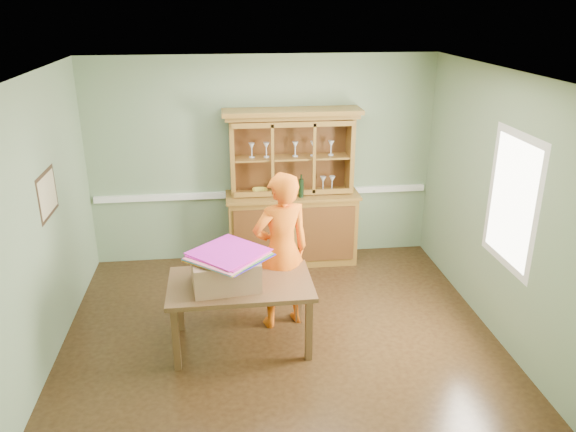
{
  "coord_description": "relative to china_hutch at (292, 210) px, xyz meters",
  "views": [
    {
      "loc": [
        -0.52,
        -5.1,
        3.32
      ],
      "look_at": [
        0.14,
        0.4,
        1.17
      ],
      "focal_mm": 35.0,
      "sensor_mm": 36.0,
      "label": 1
    }
  ],
  "objects": [
    {
      "name": "ceiling",
      "position": [
        -0.35,
        -1.77,
        1.98
      ],
      "size": [
        4.5,
        4.5,
        0.0
      ],
      "primitive_type": "plane",
      "rotation": [
        3.14,
        0.0,
        0.0
      ],
      "color": "white",
      "rests_on": "wall_back"
    },
    {
      "name": "dining_table",
      "position": [
        -0.76,
        -1.92,
        -0.1
      ],
      "size": [
        1.43,
        0.86,
        0.71
      ],
      "rotation": [
        0.0,
        0.0,
        0.01
      ],
      "color": "brown",
      "rests_on": "floor"
    },
    {
      "name": "wall_right",
      "position": [
        1.9,
        -1.77,
        0.63
      ],
      "size": [
        0.0,
        4.0,
        4.0
      ],
      "primitive_type": "plane",
      "rotation": [
        1.57,
        0.0,
        -1.57
      ],
      "color": "gray",
      "rests_on": "floor"
    },
    {
      "name": "cardboard_box",
      "position": [
        -0.9,
        -1.97,
        0.14
      ],
      "size": [
        0.69,
        0.58,
        0.3
      ],
      "primitive_type": "cube",
      "rotation": [
        0.0,
        0.0,
        0.11
      ],
      "color": "#A67655",
      "rests_on": "dining_table"
    },
    {
      "name": "person",
      "position": [
        -0.31,
        -1.57,
        0.14
      ],
      "size": [
        0.72,
        0.57,
        1.72
      ],
      "primitive_type": "imported",
      "rotation": [
        0.0,
        0.0,
        3.43
      ],
      "color": "#E45E0E",
      "rests_on": "floor"
    },
    {
      "name": "wall_left",
      "position": [
        -2.6,
        -1.77,
        0.63
      ],
      "size": [
        0.0,
        4.0,
        4.0
      ],
      "primitive_type": "plane",
      "rotation": [
        1.57,
        0.0,
        1.57
      ],
      "color": "gray",
      "rests_on": "floor"
    },
    {
      "name": "kite_stack",
      "position": [
        -0.85,
        -1.98,
        0.31
      ],
      "size": [
        0.86,
        0.86,
        0.06
      ],
      "rotation": [
        0.0,
        0.0,
        0.81
      ],
      "color": "#341EC4",
      "rests_on": "cardboard_box"
    },
    {
      "name": "wall_front",
      "position": [
        -0.35,
        -3.77,
        0.63
      ],
      "size": [
        4.5,
        0.0,
        4.5
      ],
      "primitive_type": "plane",
      "rotation": [
        -1.57,
        0.0,
        0.0
      ],
      "color": "gray",
      "rests_on": "floor"
    },
    {
      "name": "window_panel",
      "position": [
        1.88,
        -2.07,
        0.78
      ],
      "size": [
        0.03,
        0.96,
        1.36
      ],
      "color": "white",
      "rests_on": "wall_right"
    },
    {
      "name": "china_hutch",
      "position": [
        0.0,
        0.0,
        0.0
      ],
      "size": [
        1.74,
        0.58,
        2.05
      ],
      "color": "olive",
      "rests_on": "floor"
    },
    {
      "name": "chair_rail",
      "position": [
        -0.35,
        0.21,
        0.18
      ],
      "size": [
        4.41,
        0.05,
        0.08
      ],
      "primitive_type": "cube",
      "color": "white",
      "rests_on": "wall_back"
    },
    {
      "name": "framed_map",
      "position": [
        -2.58,
        -1.47,
        0.83
      ],
      "size": [
        0.03,
        0.6,
        0.46
      ],
      "color": "#322114",
      "rests_on": "wall_left"
    },
    {
      "name": "wall_back",
      "position": [
        -0.35,
        0.23,
        0.63
      ],
      "size": [
        4.5,
        0.0,
        4.5
      ],
      "primitive_type": "plane",
      "rotation": [
        1.57,
        0.0,
        0.0
      ],
      "color": "gray",
      "rests_on": "floor"
    },
    {
      "name": "floor",
      "position": [
        -0.35,
        -1.77,
        -0.72
      ],
      "size": [
        4.5,
        4.5,
        0.0
      ],
      "primitive_type": "plane",
      "color": "#462E16",
      "rests_on": "ground"
    }
  ]
}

